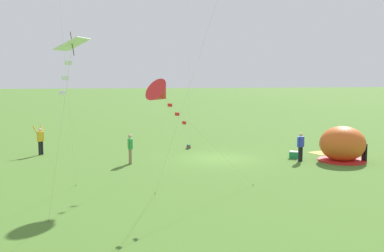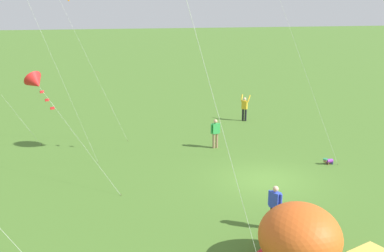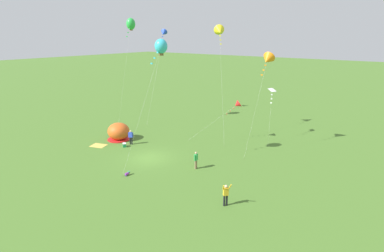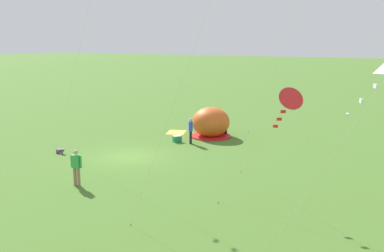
% 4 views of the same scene
% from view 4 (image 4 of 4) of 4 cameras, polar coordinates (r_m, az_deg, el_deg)
% --- Properties ---
extents(ground_plane, '(300.00, 300.00, 0.00)m').
position_cam_4_polar(ground_plane, '(26.43, -7.99, -3.89)').
color(ground_plane, '#477028').
extents(popup_tent, '(2.81, 2.81, 2.10)m').
position_cam_4_polar(popup_tent, '(31.27, 2.42, 0.41)').
color(popup_tent, '#D8591E').
rests_on(popup_tent, ground).
extents(picnic_blanket, '(2.03, 1.78, 0.01)m').
position_cam_4_polar(picnic_blanket, '(32.92, -2.01, -0.81)').
color(picnic_blanket, gold).
rests_on(picnic_blanket, ground).
extents(cooler_box, '(0.65, 0.60, 0.44)m').
position_cam_4_polar(cooler_box, '(29.82, -1.90, -1.63)').
color(cooler_box, '#1E8C4C').
rests_on(cooler_box, ground).
extents(toddler_crawling, '(0.27, 0.55, 0.32)m').
position_cam_4_polar(toddler_crawling, '(27.95, -16.37, -3.04)').
color(toddler_crawling, purple).
rests_on(toddler_crawling, ground).
extents(person_center_field, '(0.51, 0.41, 1.72)m').
position_cam_4_polar(person_center_field, '(29.18, -0.17, -0.42)').
color(person_center_field, black).
rests_on(person_center_field, ground).
extents(person_strolling, '(0.29, 0.59, 1.72)m').
position_cam_4_polar(person_strolling, '(21.56, -14.48, -4.92)').
color(person_strolling, '#8C7251').
rests_on(person_strolling, ground).
extents(kite_red, '(5.29, 4.24, 4.99)m').
position_cam_4_polar(kite_red, '(17.10, 12.09, 2.93)').
color(kite_red, silver).
rests_on(kite_red, ground).
extents(kite_white, '(1.82, 3.76, 6.29)m').
position_cam_4_polar(kite_white, '(13.65, 23.18, 5.56)').
color(kite_white, silver).
rests_on(kite_white, ground).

